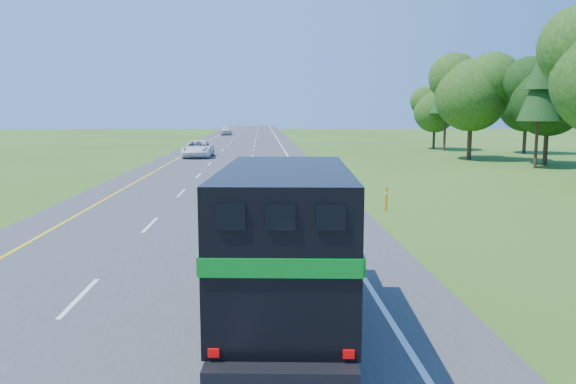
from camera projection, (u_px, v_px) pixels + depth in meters
The scene contains 6 objects.
road at pixel (232, 161), 52.51m from camera, with size 15.00×260.00×0.04m, color #38383A.
lane_markings at pixel (232, 161), 52.51m from camera, with size 11.15×260.00×0.01m.
horse_truck at pixel (286, 241), 11.76m from camera, with size 2.95×7.97×3.46m.
white_suv at pixel (198, 149), 56.58m from camera, with size 2.82×6.12×1.70m, color white.
far_car at pixel (226, 131), 110.93m from camera, with size 2.04×5.08×1.73m, color silver.
delineator at pixel (387, 199), 26.03m from camera, with size 0.09×0.05×1.11m.
Camera 1 is at (2.67, -2.59, 4.59)m, focal length 35.00 mm.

